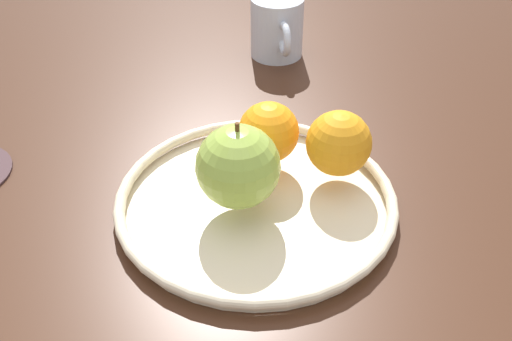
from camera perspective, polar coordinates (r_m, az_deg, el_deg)
ground_plane at (r=65.60cm, az=0.00°, el=-4.71°), size 156.83×156.83×4.00cm
fruit_bowl at (r=63.68cm, az=0.00°, el=-2.77°), size 28.85×28.85×1.80cm
apple at (r=59.85cm, az=-1.66°, el=0.38°), size 8.34×8.34×9.14cm
orange_back_left at (r=64.81cm, az=7.60°, el=2.50°), size 6.89×6.89×6.89cm
orange_center at (r=66.24cm, az=1.16°, el=3.55°), size 6.58×6.58×6.58cm
ambient_mug at (r=91.09cm, az=1.96°, el=13.00°), size 11.13×7.54×8.59cm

